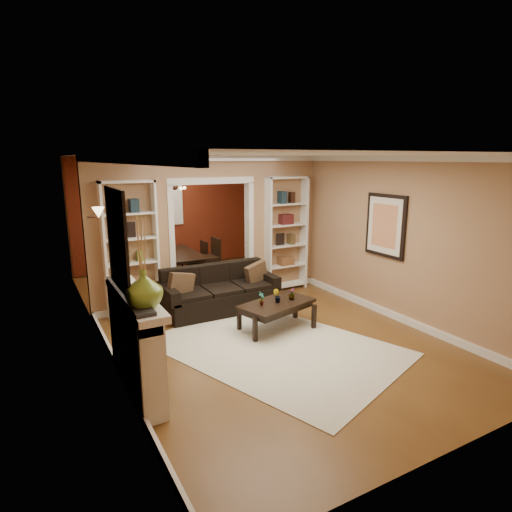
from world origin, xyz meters
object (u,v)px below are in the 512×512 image
coffee_table (277,316)px  bookshelf_left (131,249)px  bookshelf_right (286,234)px  dining_table (178,266)px  fireplace (137,343)px  sofa (220,289)px

coffee_table → bookshelf_left: 2.70m
bookshelf_left → bookshelf_right: size_ratio=1.00×
bookshelf_left → dining_table: bookshelf_left is taller
bookshelf_left → fireplace: bookshelf_left is taller
fireplace → sofa: bearing=45.6°
coffee_table → dining_table: bearing=80.8°
sofa → fireplace: fireplace is taller
fireplace → coffee_table: bearing=17.8°
coffee_table → sofa: bearing=94.5°
sofa → coffee_table: bearing=-69.8°
dining_table → bookshelf_right: bearing=-136.6°
sofa → coffee_table: (0.44, -1.19, -0.17)m
bookshelf_right → fireplace: bearing=-145.2°
sofa → bookshelf_left: bearing=157.0°
coffee_table → fireplace: (-2.35, -0.76, 0.36)m
fireplace → bookshelf_left: bearing=78.0°
sofa → bookshelf_right: 1.97m
dining_table → bookshelf_left: bearing=142.1°
sofa → coffee_table: size_ratio=1.72×
fireplace → dining_table: (1.94, 4.33, -0.28)m
fireplace → dining_table: fireplace is taller
coffee_table → dining_table: 3.59m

